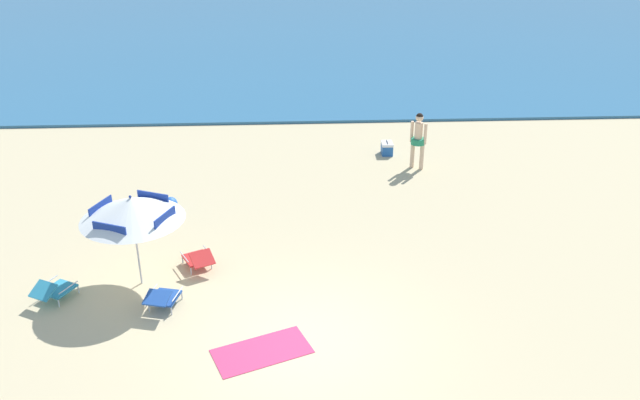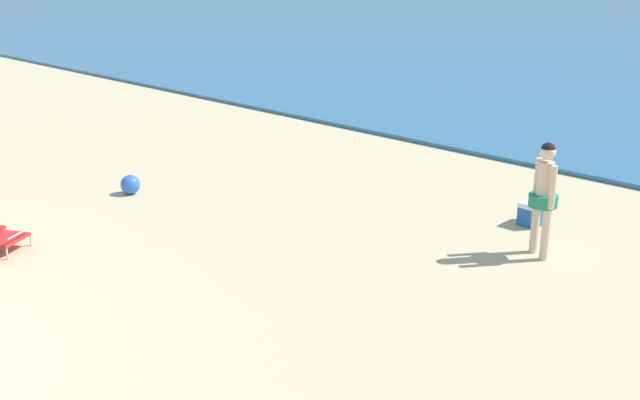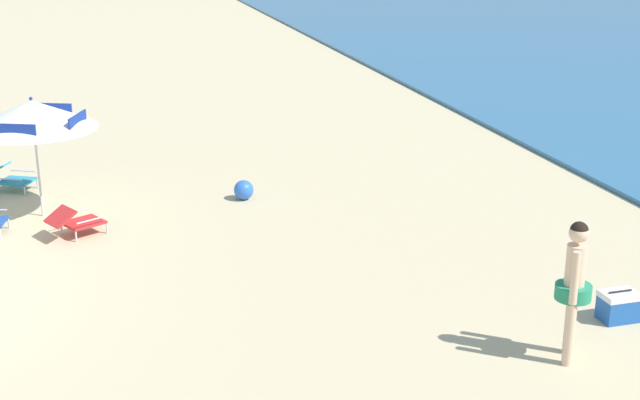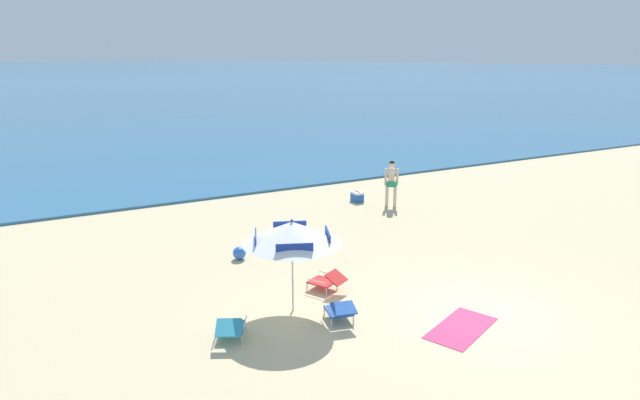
% 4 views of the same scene
% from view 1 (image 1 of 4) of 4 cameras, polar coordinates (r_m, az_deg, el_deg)
% --- Properties ---
extents(ground_plane, '(800.00, 800.00, 0.00)m').
position_cam_1_polar(ground_plane, '(13.08, -1.11, -11.96)').
color(ground_plane, '#CCB78C').
extents(beach_umbrella_striped_main, '(2.57, 2.57, 2.14)m').
position_cam_1_polar(beach_umbrella_striped_main, '(14.36, -15.89, -0.73)').
color(beach_umbrella_striped_main, silver).
rests_on(beach_umbrella_striped_main, ground).
extents(lounge_chair_under_umbrella, '(0.88, 1.03, 0.52)m').
position_cam_1_polar(lounge_chair_under_umbrella, '(15.09, -21.94, -7.17)').
color(lounge_chair_under_umbrella, teal).
rests_on(lounge_chair_under_umbrella, ground).
extents(lounge_chair_beside_umbrella, '(0.72, 0.96, 0.49)m').
position_cam_1_polar(lounge_chair_beside_umbrella, '(14.13, -13.40, -8.16)').
color(lounge_chair_beside_umbrella, '#1E4799').
rests_on(lounge_chair_beside_umbrella, ground).
extents(lounge_chair_facing_sea, '(0.87, 1.03, 0.52)m').
position_cam_1_polar(lounge_chair_facing_sea, '(15.34, -10.41, -4.96)').
color(lounge_chair_facing_sea, red).
rests_on(lounge_chair_facing_sea, ground).
extents(person_standing_near_shore, '(0.46, 0.43, 1.77)m').
position_cam_1_polar(person_standing_near_shore, '(20.32, 8.45, 5.39)').
color(person_standing_near_shore, beige).
rests_on(person_standing_near_shore, ground).
extents(cooler_box, '(0.35, 0.50, 0.43)m').
position_cam_1_polar(cooler_box, '(21.59, 5.77, 4.45)').
color(cooler_box, '#1E56A8').
rests_on(cooler_box, ground).
extents(beach_ball, '(0.37, 0.37, 0.37)m').
position_cam_1_polar(beach_ball, '(18.23, -12.72, -0.32)').
color(beach_ball, blue).
rests_on(beach_ball, ground).
extents(beach_towel, '(2.01, 1.51, 0.01)m').
position_cam_1_polar(beach_towel, '(12.85, -5.02, -12.83)').
color(beach_towel, '#DB3866').
rests_on(beach_towel, ground).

